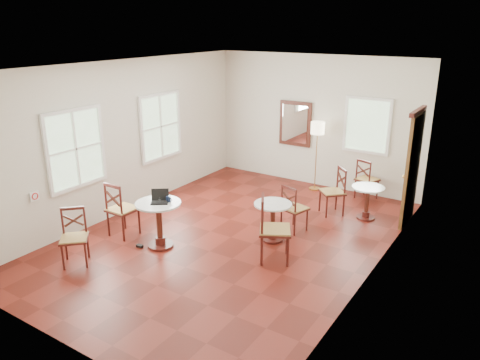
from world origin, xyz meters
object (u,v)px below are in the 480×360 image
(chair_mid_b, at_px, (273,229))
(cafe_table_near, at_px, (159,219))
(chair_near_a, at_px, (121,209))
(navy_mug, at_px, (169,199))
(cafe_table_mid, at_px, (273,217))
(power_adapter, at_px, (140,246))
(chair_near_b, at_px, (74,237))
(laptop, at_px, (160,199))
(chair_back_a, at_px, (367,179))
(chair_mid_a, at_px, (294,208))
(mouse, at_px, (166,201))
(floor_lamp, at_px, (317,133))
(cafe_table_back, at_px, (367,199))
(chair_back_b, at_px, (333,191))
(water_glass, at_px, (159,201))

(chair_mid_b, bearing_deg, cafe_table_near, 79.66)
(chair_near_a, relative_size, navy_mug, 8.53)
(cafe_table_mid, height_order, chair_mid_b, chair_mid_b)
(power_adapter, bearing_deg, chair_near_b, -116.26)
(cafe_table_near, distance_m, laptop, 0.36)
(chair_back_a, bearing_deg, chair_near_a, 71.14)
(cafe_table_mid, height_order, chair_mid_a, chair_mid_a)
(mouse, bearing_deg, floor_lamp, 100.37)
(floor_lamp, bearing_deg, chair_mid_a, -75.43)
(chair_near_b, distance_m, floor_lamp, 5.61)
(cafe_table_back, relative_size, chair_back_b, 0.69)
(laptop, bearing_deg, chair_near_a, 148.73)
(mouse, bearing_deg, cafe_table_mid, 63.46)
(cafe_table_back, xyz_separation_m, floor_lamp, (-1.54, 1.01, 0.93))
(laptop, bearing_deg, chair_mid_a, 12.04)
(floor_lamp, distance_m, mouse, 4.15)
(chair_back_a, bearing_deg, water_glass, 80.03)
(chair_back_b, bearing_deg, water_glass, -77.49)
(chair_back_b, xyz_separation_m, water_glass, (-1.87, -2.99, 0.38))
(navy_mug, bearing_deg, power_adapter, -139.21)
(cafe_table_back, bearing_deg, chair_near_b, -127.86)
(chair_near_a, xyz_separation_m, chair_mid_a, (2.48, 1.85, -0.07))
(cafe_table_near, bearing_deg, chair_mid_a, 48.28)
(chair_back_a, bearing_deg, chair_near_b, 78.46)
(chair_mid_a, height_order, floor_lamp, floor_lamp)
(cafe_table_near, relative_size, navy_mug, 6.78)
(laptop, bearing_deg, chair_near_b, -157.65)
(chair_near_b, relative_size, chair_back_b, 0.95)
(chair_near_a, relative_size, chair_back_a, 1.14)
(cafe_table_back, height_order, laptop, laptop)
(water_glass, bearing_deg, power_adapter, -146.79)
(chair_back_b, distance_m, laptop, 3.52)
(cafe_table_mid, relative_size, water_glass, 7.76)
(cafe_table_back, bearing_deg, water_glass, -129.08)
(chair_back_a, xyz_separation_m, floor_lamp, (-1.18, -0.05, 0.89))
(cafe_table_mid, relative_size, navy_mug, 5.82)
(laptop, bearing_deg, power_adapter, -172.83)
(chair_near_b, relative_size, floor_lamp, 0.57)
(chair_near_a, xyz_separation_m, mouse, (0.96, 0.11, 0.32))
(water_glass, bearing_deg, laptop, 124.02)
(chair_mid_a, bearing_deg, laptop, 63.90)
(cafe_table_mid, relative_size, laptop, 1.86)
(floor_lamp, bearing_deg, power_adapter, -106.75)
(chair_mid_a, bearing_deg, chair_back_b, -88.54)
(chair_near_a, xyz_separation_m, chair_back_a, (3.07, 4.17, -0.06))
(cafe_table_near, xyz_separation_m, chair_mid_a, (1.62, 1.82, -0.06))
(cafe_table_near, height_order, chair_near_b, chair_near_b)
(cafe_table_mid, height_order, power_adapter, cafe_table_mid)
(floor_lamp, bearing_deg, chair_near_b, -108.52)
(chair_mid_a, height_order, navy_mug, navy_mug)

